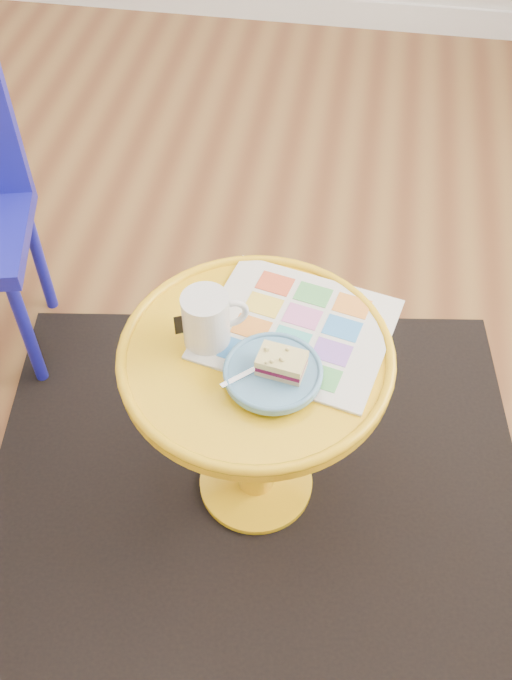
% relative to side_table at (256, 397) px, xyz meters
% --- Properties ---
extents(rug, '(1.44, 1.27, 0.01)m').
position_rel_side_table_xyz_m(rug, '(0.00, 0.00, -0.36)').
color(rug, black).
rests_on(rug, ground).
extents(side_table, '(0.54, 0.54, 0.51)m').
position_rel_side_table_xyz_m(side_table, '(0.00, 0.00, 0.00)').
color(side_table, '#F0B114').
rests_on(side_table, ground).
extents(newspaper, '(0.42, 0.38, 0.01)m').
position_rel_side_table_xyz_m(newspaper, '(0.07, 0.07, 0.15)').
color(newspaper, silver).
rests_on(newspaper, side_table).
extents(mug, '(0.13, 0.09, 0.12)m').
position_rel_side_table_xyz_m(mug, '(-0.10, 0.02, 0.21)').
color(mug, silver).
rests_on(mug, side_table).
extents(plate, '(0.19, 0.19, 0.02)m').
position_rel_side_table_xyz_m(plate, '(0.04, -0.06, 0.16)').
color(plate, '#578EB7').
rests_on(plate, newspaper).
extents(cake_slice, '(0.10, 0.07, 0.04)m').
position_rel_side_table_xyz_m(cake_slice, '(0.06, -0.05, 0.19)').
color(cake_slice, '#D3BC8C').
rests_on(cake_slice, plate).
extents(fork, '(0.12, 0.11, 0.00)m').
position_rel_side_table_xyz_m(fork, '(0.01, -0.06, 0.17)').
color(fork, silver).
rests_on(fork, plate).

